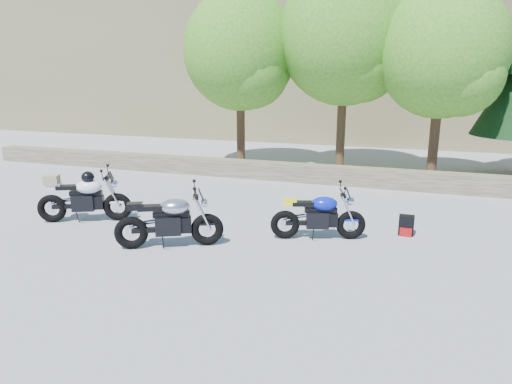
% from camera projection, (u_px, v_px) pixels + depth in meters
% --- Properties ---
extents(ground, '(90.00, 90.00, 0.00)m').
position_uv_depth(ground, '(228.00, 244.00, 8.27)').
color(ground, gray).
rests_on(ground, ground).
extents(stone_wall, '(22.00, 0.55, 0.50)m').
position_uv_depth(stone_wall, '(300.00, 173.00, 13.25)').
color(stone_wall, '#4B4132').
rests_on(stone_wall, ground).
extents(hillside, '(80.00, 30.00, 15.00)m').
position_uv_depth(hillside, '(424.00, 9.00, 31.15)').
color(hillside, olive).
rests_on(hillside, ground).
extents(tree_decid_left, '(3.67, 3.67, 5.62)m').
position_uv_depth(tree_decid_left, '(243.00, 55.00, 14.69)').
color(tree_decid_left, '#382314').
rests_on(tree_decid_left, ground).
extents(tree_decid_mid, '(4.08, 4.08, 6.24)m').
position_uv_depth(tree_decid_mid, '(348.00, 40.00, 13.91)').
color(tree_decid_mid, '#382314').
rests_on(tree_decid_mid, ground).
extents(tree_decid_right, '(3.54, 3.54, 5.41)m').
position_uv_depth(tree_decid_right, '(446.00, 57.00, 12.60)').
color(tree_decid_right, '#382314').
rests_on(tree_decid_right, ground).
extents(silver_bike, '(1.77, 1.01, 0.96)m').
position_uv_depth(silver_bike, '(170.00, 222.00, 8.02)').
color(silver_bike, black).
rests_on(silver_bike, ground).
extents(white_bike, '(1.81, 0.96, 1.07)m').
position_uv_depth(white_bike, '(84.00, 197.00, 9.46)').
color(white_bike, black).
rests_on(white_bike, ground).
extents(blue_bike, '(1.72, 0.75, 0.89)m').
position_uv_depth(blue_bike, '(319.00, 216.00, 8.44)').
color(blue_bike, black).
rests_on(blue_bike, ground).
extents(backpack, '(0.28, 0.24, 0.38)m').
position_uv_depth(backpack, '(406.00, 226.00, 8.70)').
color(backpack, black).
rests_on(backpack, ground).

